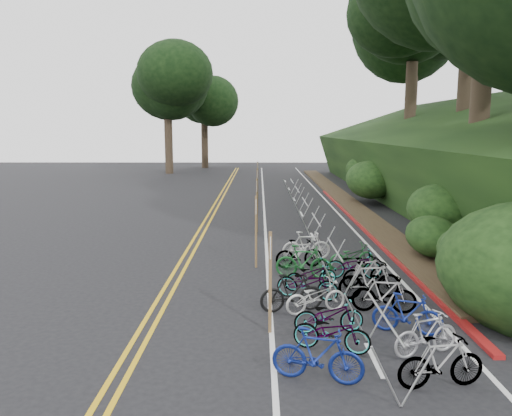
# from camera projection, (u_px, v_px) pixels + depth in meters

# --- Properties ---
(ground) EXTENTS (120.00, 120.00, 0.00)m
(ground) POSITION_uv_depth(u_px,v_px,m) (231.00, 323.00, 12.35)
(ground) COLOR black
(ground) RESTS_ON ground
(road_markings) EXTENTS (7.47, 80.00, 0.01)m
(road_markings) POSITION_uv_depth(u_px,v_px,m) (257.00, 236.00, 22.32)
(road_markings) COLOR gold
(road_markings) RESTS_ON ground
(red_curb) EXTENTS (0.25, 28.00, 0.10)m
(red_curb) POSITION_uv_depth(u_px,v_px,m) (362.00, 227.00, 24.16)
(red_curb) COLOR maroon
(red_curb) RESTS_ON ground
(embankment) EXTENTS (14.30, 48.14, 9.11)m
(embankment) POSITION_uv_depth(u_px,v_px,m) (458.00, 165.00, 30.67)
(embankment) COLOR black
(embankment) RESTS_ON ground
(bike_rack_front) EXTENTS (1.13, 2.89, 1.14)m
(bike_rack_front) POSITION_uv_depth(u_px,v_px,m) (383.00, 330.00, 9.79)
(bike_rack_front) COLOR #949495
(bike_rack_front) RESTS_ON ground
(bike_racks_rest) EXTENTS (1.14, 23.00, 1.17)m
(bike_racks_rest) POSITION_uv_depth(u_px,v_px,m) (305.00, 207.00, 25.03)
(bike_racks_rest) COLOR #949495
(bike_racks_rest) RESTS_ON ground
(signpost_near) EXTENTS (0.08, 0.40, 2.43)m
(signpost_near) POSITION_uv_depth(u_px,v_px,m) (270.00, 276.00, 11.54)
(signpost_near) COLOR brown
(signpost_near) RESTS_ON ground
(signposts_rest) EXTENTS (0.08, 18.40, 2.50)m
(signposts_rest) POSITION_uv_depth(u_px,v_px,m) (257.00, 193.00, 25.95)
(signposts_rest) COLOR brown
(signposts_rest) RESTS_ON ground
(bike_front) EXTENTS (0.82, 1.77, 1.03)m
(bike_front) POSITION_uv_depth(u_px,v_px,m) (292.00, 293.00, 13.04)
(bike_front) COLOR black
(bike_front) RESTS_ON ground
(bike_valet) EXTENTS (3.40, 10.95, 1.10)m
(bike_valet) POSITION_uv_depth(u_px,v_px,m) (341.00, 286.00, 13.69)
(bike_valet) COLOR navy
(bike_valet) RESTS_ON ground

